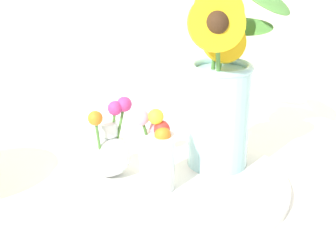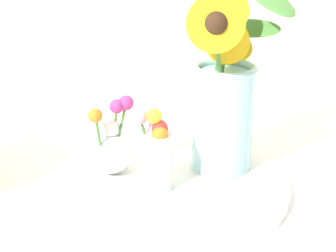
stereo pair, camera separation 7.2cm
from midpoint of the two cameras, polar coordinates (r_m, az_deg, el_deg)
ground_plane at (r=0.78m, az=0.27°, el=-9.64°), size 6.00×6.00×0.00m
serving_tray at (r=0.83m, az=-2.50°, el=-6.91°), size 0.42×0.42×0.02m
mason_jar_sunflowers at (r=0.83m, az=4.05°, el=3.89°), size 0.21×0.21×0.34m
vase_small_center at (r=0.77m, az=-4.04°, el=-3.38°), size 0.07×0.06×0.14m
vase_bulb_right at (r=0.83m, az=-9.63°, el=-2.88°), size 0.08×0.09×0.14m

